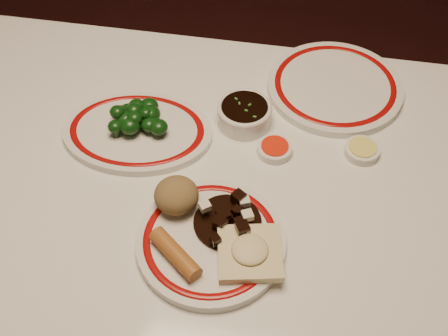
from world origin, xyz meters
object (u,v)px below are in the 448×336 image
broccoli_plate (137,131)px  dining_table (193,234)px  broccoli_pile (136,118)px  soy_bowl (244,115)px  main_plate (211,241)px  fried_wonton (250,252)px  rice_mound (176,195)px  stirfry_heap (230,220)px  spring_roll (175,254)px

broccoli_plate → dining_table: bearing=-46.8°
broccoli_pile → dining_table: bearing=-47.8°
soy_bowl → main_plate: bearing=-92.1°
main_plate → broccoli_pile: broccoli_pile is taller
fried_wonton → rice_mound: bearing=150.3°
broccoli_plate → soy_bowl: bearing=19.4°
dining_table → stirfry_heap: bearing=-27.7°
rice_mound → broccoli_plate: bearing=126.0°
fried_wonton → broccoli_pile: 0.34m
dining_table → broccoli_plate: 0.22m
spring_roll → broccoli_pile: size_ratio=0.88×
rice_mound → spring_roll: bearing=-78.1°
stirfry_heap → broccoli_plate: 0.27m
rice_mound → broccoli_pile: rice_mound is taller
stirfry_heap → broccoli_plate: (-0.21, 0.18, -0.02)m
broccoli_plate → spring_roll: bearing=-62.3°
spring_roll → soy_bowl: (0.06, 0.33, -0.01)m
spring_roll → stirfry_heap: 0.11m
main_plate → fried_wonton: size_ratio=2.59×
fried_wonton → main_plate: bearing=162.5°
broccoli_plate → main_plate: bearing=-49.6°
main_plate → broccoli_plate: size_ratio=1.01×
stirfry_heap → broccoli_pile: size_ratio=0.99×
spring_roll → fried_wonton: bearing=-38.5°
main_plate → broccoli_plate: bearing=130.4°
dining_table → rice_mound: size_ratio=16.42×
stirfry_heap → broccoli_pile: bearing=138.2°
rice_mound → broccoli_pile: size_ratio=0.64×
dining_table → broccoli_plate: (-0.13, 0.14, 0.10)m
dining_table → fried_wonton: (0.11, -0.09, 0.12)m
main_plate → broccoli_pile: 0.29m
main_plate → soy_bowl: 0.28m
spring_roll → stirfry_heap: (0.07, 0.08, -0.00)m
broccoli_plate → fried_wonton: bearing=-43.4°
rice_mound → main_plate: bearing=-39.4°
rice_mound → stirfry_heap: rice_mound is taller
soy_bowl → fried_wonton: bearing=-79.7°
dining_table → stirfry_heap: 0.15m
fried_wonton → stirfry_heap: stirfry_heap is taller
stirfry_heap → main_plate: bearing=-127.3°
main_plate → spring_roll: size_ratio=3.00×
dining_table → stirfry_heap: (0.07, -0.04, 0.12)m
dining_table → soy_bowl: size_ratio=11.79×
spring_roll → main_plate: bearing=-6.4°
rice_mound → broccoli_plate: size_ratio=0.25×
main_plate → stirfry_heap: 0.05m
broccoli_plate → soy_bowl: size_ratio=2.89×
broccoli_plate → stirfry_heap: bearing=-41.0°
main_plate → fried_wonton: bearing=-17.5°
fried_wonton → soy_bowl: size_ratio=1.13×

